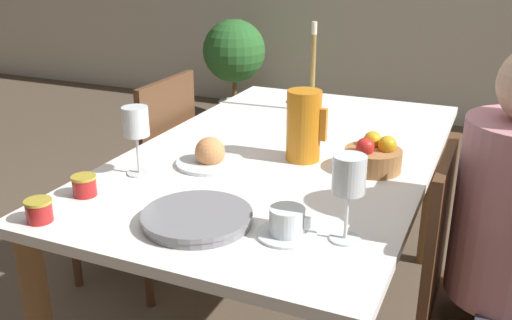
{
  "coord_description": "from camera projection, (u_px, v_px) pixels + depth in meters",
  "views": [
    {
      "loc": [
        0.64,
        -1.7,
        1.39
      ],
      "look_at": [
        0.0,
        -0.24,
        0.79
      ],
      "focal_mm": 40.0,
      "sensor_mm": 36.0,
      "label": 1
    }
  ],
  "objects": [
    {
      "name": "dining_table",
      "position": [
        284.0,
        178.0,
        1.96
      ],
      "size": [
        0.96,
        1.62,
        0.74
      ],
      "color": "white",
      "rests_on": "ground_plane"
    },
    {
      "name": "chair_opposite",
      "position": [
        145.0,
        175.0,
        2.38
      ],
      "size": [
        0.42,
        0.42,
        0.91
      ],
      "rotation": [
        0.0,
        0.0,
        1.57
      ],
      "color": "#51331E",
      "rests_on": "ground_plane"
    },
    {
      "name": "candlestick_tall",
      "position": [
        313.0,
        76.0,
        2.34
      ],
      "size": [
        0.06,
        0.06,
        0.37
      ],
      "color": "olive",
      "rests_on": "dining_table"
    },
    {
      "name": "fruit_bowl",
      "position": [
        373.0,
        156.0,
        1.75
      ],
      "size": [
        0.18,
        0.18,
        0.11
      ],
      "color": "#9E6B3D",
      "rests_on": "dining_table"
    },
    {
      "name": "wine_glass_juice",
      "position": [
        136.0,
        125.0,
        1.68
      ],
      "size": [
        0.08,
        0.08,
        0.21
      ],
      "color": "white",
      "rests_on": "dining_table"
    },
    {
      "name": "wine_glass_water",
      "position": [
        349.0,
        178.0,
        1.29
      ],
      "size": [
        0.08,
        0.08,
        0.21
      ],
      "color": "white",
      "rests_on": "dining_table"
    },
    {
      "name": "potted_plant",
      "position": [
        234.0,
        56.0,
        4.68
      ],
      "size": [
        0.51,
        0.51,
        0.83
      ],
      "color": "beige",
      "rests_on": "ground_plane"
    },
    {
      "name": "jam_jar_red",
      "position": [
        84.0,
        185.0,
        1.57
      ],
      "size": [
        0.07,
        0.07,
        0.06
      ],
      "color": "#A81E1E",
      "rests_on": "dining_table"
    },
    {
      "name": "teacup_near_person",
      "position": [
        287.0,
        224.0,
        1.35
      ],
      "size": [
        0.15,
        0.15,
        0.07
      ],
      "color": "silver",
      "rests_on": "dining_table"
    },
    {
      "name": "red_pitcher",
      "position": [
        304.0,
        125.0,
        1.81
      ],
      "size": [
        0.14,
        0.11,
        0.23
      ],
      "color": "orange",
      "rests_on": "dining_table"
    },
    {
      "name": "bread_plate",
      "position": [
        210.0,
        156.0,
        1.79
      ],
      "size": [
        0.22,
        0.22,
        0.1
      ],
      "color": "silver",
      "rests_on": "dining_table"
    },
    {
      "name": "chair_person_side",
      "position": [
        479.0,
        309.0,
        1.5
      ],
      "size": [
        0.42,
        0.42,
        0.91
      ],
      "rotation": [
        0.0,
        0.0,
        -1.57
      ],
      "color": "#51331E",
      "rests_on": "ground_plane"
    },
    {
      "name": "jam_jar_amber",
      "position": [
        39.0,
        209.0,
        1.42
      ],
      "size": [
        0.07,
        0.07,
        0.06
      ],
      "color": "#A81E1E",
      "rests_on": "dining_table"
    },
    {
      "name": "serving_tray",
      "position": [
        197.0,
        218.0,
        1.42
      ],
      "size": [
        0.28,
        0.28,
        0.03
      ],
      "color": "gray",
      "rests_on": "dining_table"
    }
  ]
}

